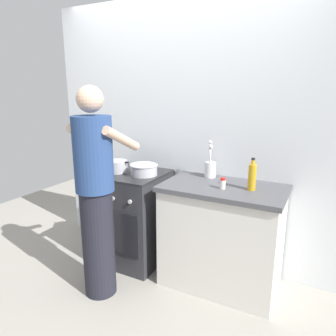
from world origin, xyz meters
name	(u,v)px	position (x,y,z in m)	size (l,w,h in m)	color
ground	(157,274)	(0.00, 0.00, 0.00)	(6.00, 6.00, 0.00)	gray
back_wall	(201,135)	(0.20, 0.50, 1.25)	(3.20, 0.10, 2.50)	silver
countertop	(221,236)	(0.55, 0.15, 0.45)	(1.00, 0.60, 0.90)	silver
stove_range	(133,217)	(-0.35, 0.15, 0.45)	(0.60, 0.62, 0.90)	#2D2D33
pot	(117,166)	(-0.49, 0.11, 0.96)	(0.26, 0.20, 0.11)	#B2B2B7
mixing_bowl	(144,169)	(-0.21, 0.14, 0.96)	(0.26, 0.26, 0.10)	#B7B7BC
utensil_crock	(210,168)	(0.36, 0.35, 0.99)	(0.10, 0.10, 0.34)	silver
spice_bottle	(223,184)	(0.57, 0.07, 0.94)	(0.04, 0.04, 0.09)	silver
oil_bottle	(252,177)	(0.77, 0.15, 1.01)	(0.06, 0.06, 0.26)	gold
person	(96,195)	(-0.30, -0.43, 0.86)	(0.41, 0.50, 1.70)	black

